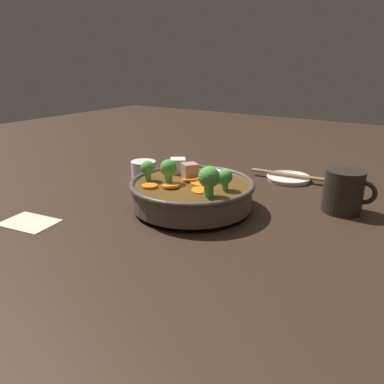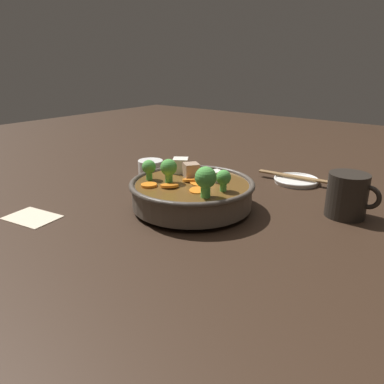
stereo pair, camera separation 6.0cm
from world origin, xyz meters
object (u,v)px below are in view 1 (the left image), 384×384
stirfry_bowl (192,191)px  tea_cup (144,169)px  side_saucer (289,178)px  chopsticks_pair (289,175)px  dark_mug (344,191)px

stirfry_bowl → tea_cup: (-0.25, 0.13, -0.02)m
stirfry_bowl → side_saucer: (0.11, 0.33, -0.04)m
stirfry_bowl → side_saucer: 0.35m
chopsticks_pair → side_saucer: bearing=0.0°
side_saucer → stirfry_bowl: bearing=-108.5°
stirfry_bowl → side_saucer: bearing=71.5°
side_saucer → tea_cup: bearing=-151.1°
stirfry_bowl → chopsticks_pair: 0.35m
side_saucer → chopsticks_pair: bearing=180.0°
side_saucer → dark_mug: bearing=-41.6°
stirfry_bowl → dark_mug: bearing=30.7°
dark_mug → stirfry_bowl: bearing=-149.3°
stirfry_bowl → chopsticks_pair: bearing=71.5°
tea_cup → dark_mug: bearing=4.4°
side_saucer → chopsticks_pair: size_ratio=0.56×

